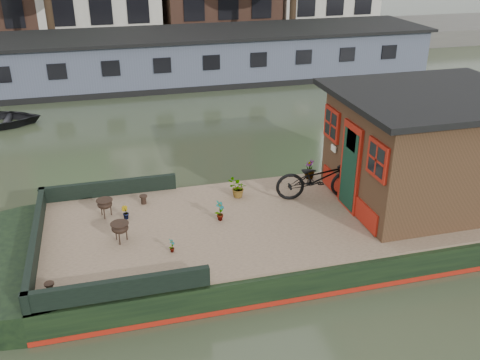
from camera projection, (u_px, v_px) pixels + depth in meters
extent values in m
plane|color=#2F3924|center=(326.00, 236.00, 11.71)|extent=(120.00, 120.00, 0.00)
cube|color=black|center=(327.00, 224.00, 11.58)|extent=(12.00, 4.00, 0.60)
cylinder|color=black|center=(36.00, 264.00, 10.20)|extent=(4.00, 4.00, 0.60)
cube|color=maroon|center=(326.00, 234.00, 11.69)|extent=(12.02, 4.02, 0.10)
cube|color=#876F53|center=(328.00, 211.00, 11.45)|extent=(11.80, 3.80, 0.05)
cube|color=black|center=(36.00, 240.00, 10.00)|extent=(0.12, 4.00, 0.35)
cube|color=black|center=(109.00, 188.00, 12.00)|extent=(3.00, 0.12, 0.35)
cube|color=black|center=(119.00, 289.00, 8.64)|extent=(3.00, 0.12, 0.35)
cube|color=black|center=(427.00, 150.00, 11.45)|extent=(3.50, 3.00, 2.30)
cube|color=black|center=(436.00, 96.00, 10.94)|extent=(4.00, 3.50, 0.12)
cube|color=maroon|center=(350.00, 167.00, 11.13)|extent=(0.06, 0.80, 1.90)
cube|color=black|center=(349.00, 170.00, 11.15)|extent=(0.04, 0.64, 1.70)
cube|color=maroon|center=(378.00, 160.00, 9.95)|extent=(0.06, 0.72, 0.72)
cube|color=maroon|center=(332.00, 124.00, 11.79)|extent=(0.06, 0.72, 0.72)
imported|color=black|center=(318.00, 178.00, 11.74)|extent=(1.94, 0.94, 0.98)
imported|color=#A24D2E|center=(220.00, 211.00, 10.94)|extent=(0.27, 0.28, 0.44)
imported|color=brown|center=(125.00, 213.00, 11.04)|extent=(0.20, 0.20, 0.28)
imported|color=#A53930|center=(238.00, 188.00, 11.89)|extent=(0.53, 0.53, 0.45)
imported|color=brown|center=(310.00, 169.00, 12.81)|extent=(0.28, 0.28, 0.46)
imported|color=brown|center=(172.00, 246.00, 9.89)|extent=(0.14, 0.17, 0.28)
cylinder|color=black|center=(144.00, 200.00, 11.66)|extent=(0.17, 0.17, 0.20)
cylinder|color=black|center=(50.00, 288.00, 8.80)|extent=(0.16, 0.16, 0.19)
cube|color=#444A5A|center=(202.00, 57.00, 23.54)|extent=(20.00, 4.00, 2.00)
cube|color=black|center=(201.00, 33.00, 23.09)|extent=(20.40, 4.40, 0.12)
cube|color=black|center=(203.00, 77.00, 23.91)|extent=(20.00, 4.05, 0.24)
cube|color=#47443F|center=(180.00, 42.00, 29.46)|extent=(60.00, 6.00, 0.90)
cylinder|color=#332316|center=(48.00, 3.00, 25.61)|extent=(0.36, 0.36, 4.00)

